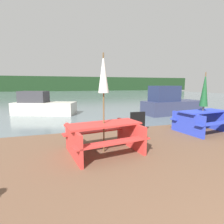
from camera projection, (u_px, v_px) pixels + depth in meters
water at (69, 95)px, 30.32m from camera, size 60.00×50.00×0.00m
far_treeline at (64, 84)px, 48.89m from camera, size 80.00×1.60×4.00m
picnic_table_red at (104, 135)px, 4.42m from camera, size 2.04×1.65×0.75m
picnic_table_blue at (202, 119)px, 6.34m from camera, size 1.93×1.60×0.78m
umbrella_darkgreen at (205, 90)px, 6.18m from camera, size 0.29×0.29×2.14m
umbrella_white at (103, 75)px, 4.19m from camera, size 0.26×0.26×2.45m
boat at (42, 106)px, 10.12m from camera, size 3.68×2.43×1.35m
boat_second at (171, 104)px, 10.25m from camera, size 3.77×1.77×1.65m
signboard at (138, 122)px, 6.23m from camera, size 0.55×0.08×0.75m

